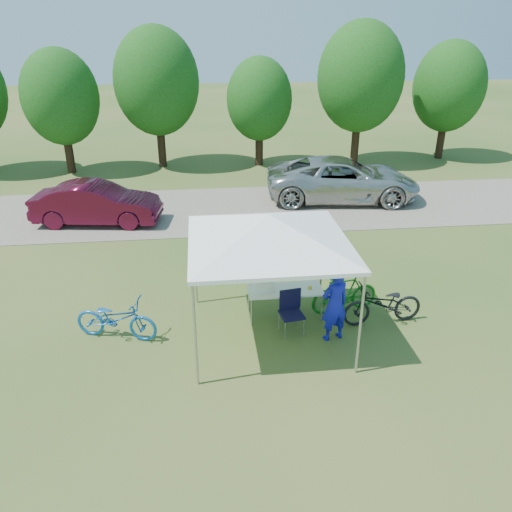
{
  "coord_description": "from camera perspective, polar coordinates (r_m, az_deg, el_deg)",
  "views": [
    {
      "loc": [
        -1.26,
        -8.95,
        6.07
      ],
      "look_at": [
        -0.02,
        2.0,
        0.92
      ],
      "focal_mm": 35.0,
      "sensor_mm": 36.0,
      "label": 1
    }
  ],
  "objects": [
    {
      "name": "ground",
      "position": [
        10.89,
        1.32,
        -8.83
      ],
      "size": [
        100.0,
        100.0,
        0.0
      ],
      "primitive_type": "plane",
      "color": "#2D5119",
      "rests_on": "ground"
    },
    {
      "name": "cyclist",
      "position": [
        10.42,
        8.98,
        -5.5
      ],
      "size": [
        0.69,
        0.55,
        1.65
      ],
      "primitive_type": "imported",
      "rotation": [
        0.0,
        0.0,
        3.44
      ],
      "color": "#161BB8",
      "rests_on": "ground"
    },
    {
      "name": "bike_green",
      "position": [
        11.61,
        10.09,
        -4.14
      ],
      "size": [
        1.66,
        0.72,
        0.97
      ],
      "primitive_type": "imported",
      "rotation": [
        0.0,
        0.0,
        -1.4
      ],
      "color": "#1B7B1C",
      "rests_on": "ground"
    },
    {
      "name": "bike_dark",
      "position": [
        11.33,
        14.32,
        -5.39
      ],
      "size": [
        1.85,
        0.77,
        0.95
      ],
      "primitive_type": "imported",
      "rotation": [
        0.0,
        0.0,
        -1.49
      ],
      "color": "black",
      "rests_on": "ground"
    },
    {
      "name": "sedan",
      "position": [
        17.29,
        -17.73,
        5.74
      ],
      "size": [
        4.26,
        1.95,
        1.36
      ],
      "primitive_type": "imported",
      "rotation": [
        0.0,
        0.0,
        1.44
      ],
      "color": "#4C0C21",
      "rests_on": "gravel_strip"
    },
    {
      "name": "gravel_strip",
      "position": [
        18.04,
        -2.09,
        5.41
      ],
      "size": [
        24.0,
        5.0,
        0.02
      ],
      "primitive_type": "cube",
      "color": "gray",
      "rests_on": "ground"
    },
    {
      "name": "folding_chair",
      "position": [
        10.75,
        4.01,
        -5.92
      ],
      "size": [
        0.54,
        0.56,
        0.93
      ],
      "rotation": [
        0.0,
        0.0,
        0.16
      ],
      "color": "black",
      "rests_on": "ground"
    },
    {
      "name": "minivan",
      "position": [
        19.07,
        9.87,
        8.65
      ],
      "size": [
        5.89,
        3.23,
        1.56
      ],
      "primitive_type": "imported",
      "rotation": [
        0.0,
        0.0,
        1.46
      ],
      "color": "#B8B8B3",
      "rests_on": "gravel_strip"
    },
    {
      "name": "ice_cream_cup",
      "position": [
        11.21,
        6.19,
        -3.62
      ],
      "size": [
        0.08,
        0.08,
        0.06
      ],
      "primitive_type": "cylinder",
      "color": "gold",
      "rests_on": "folding_table"
    },
    {
      "name": "bike_blue",
      "position": [
        10.91,
        -15.7,
        -6.9
      ],
      "size": [
        1.88,
        1.1,
        0.93
      ],
      "primitive_type": "imported",
      "rotation": [
        0.0,
        0.0,
        1.28
      ],
      "color": "#135EAE",
      "rests_on": "ground"
    },
    {
      "name": "cooler",
      "position": [
        11.02,
        0.95,
        -3.19
      ],
      "size": [
        0.45,
        0.31,
        0.33
      ],
      "color": "white",
      "rests_on": "folding_table"
    },
    {
      "name": "treeline",
      "position": [
        23.16,
        -4.26,
        18.7
      ],
      "size": [
        24.89,
        4.28,
        6.3
      ],
      "color": "#382314",
      "rests_on": "ground"
    },
    {
      "name": "folding_table",
      "position": [
        11.19,
        3.35,
        -4.0
      ],
      "size": [
        1.67,
        0.7,
        0.69
      ],
      "color": "white",
      "rests_on": "ground"
    },
    {
      "name": "canopy",
      "position": [
        9.66,
        1.47,
        4.34
      ],
      "size": [
        4.53,
        4.53,
        3.0
      ],
      "color": "#A5A5AA",
      "rests_on": "ground"
    }
  ]
}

